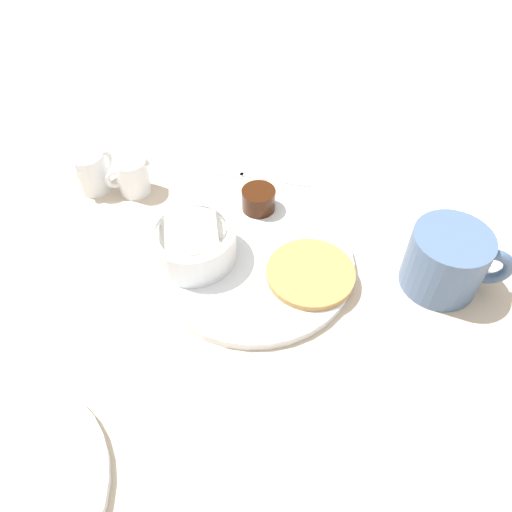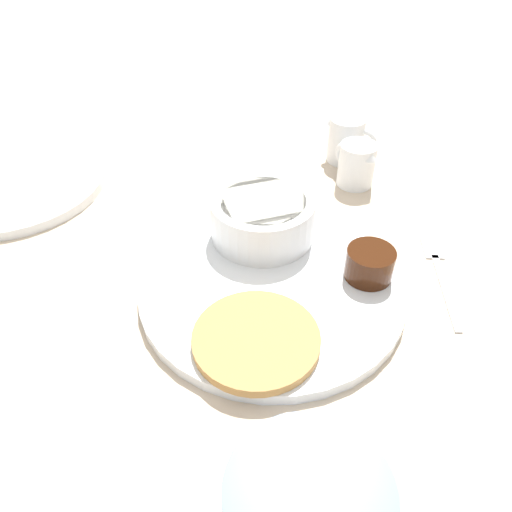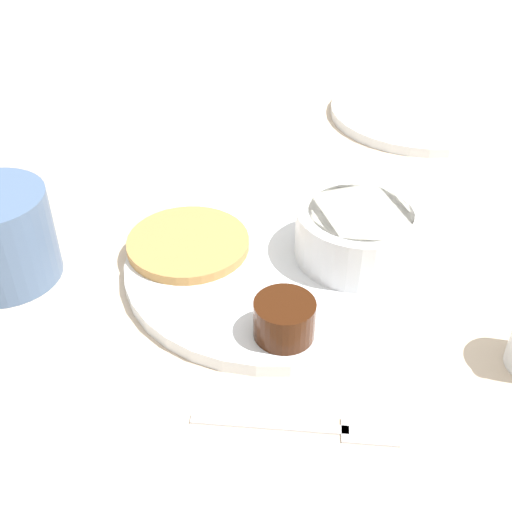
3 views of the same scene
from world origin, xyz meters
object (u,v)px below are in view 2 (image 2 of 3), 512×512
Objects in this scene: plate at (272,287)px; fork at (439,267)px; creamer_pitcher_far at (346,139)px; creamer_pitcher_near at (356,164)px; bowl at (263,216)px.

plate reaches higher than fork.
creamer_pitcher_near is at bearing 98.77° from creamer_pitcher_far.
creamer_pitcher_near is 0.18m from fork.
bowl is at bearing 62.52° from creamer_pitcher_far.
plate is 0.18m from fork.
plate is 0.08m from bowl.
bowl is 0.78× the size of fork.
creamer_pitcher_far is at bearing -107.78° from plate.
plate is at bearing 72.22° from creamer_pitcher_far.
creamer_pitcher_far is (-0.09, -0.27, 0.03)m from plate.
creamer_pitcher_near is (-0.11, -0.13, -0.01)m from bowl.
creamer_pitcher_near is at bearing -114.55° from plate.
creamer_pitcher_near is 0.41× the size of fork.
bowl is at bearing -79.21° from plate.
creamer_pitcher_near reaches higher than plate.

